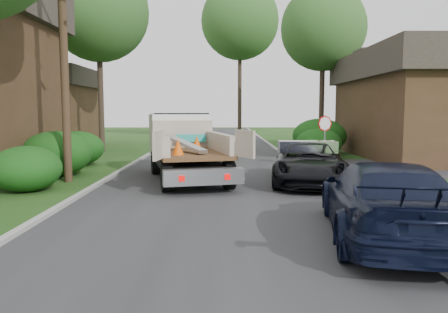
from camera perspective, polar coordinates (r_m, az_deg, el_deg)
ground at (r=11.82m, az=-2.11°, el=-7.20°), size 120.00×120.00×0.00m
road at (r=21.67m, az=-1.22°, el=-1.14°), size 8.00×90.00×0.02m
curb_left at (r=22.12m, az=-11.90°, el=-0.98°), size 0.20×90.00×0.12m
curb_right at (r=21.97m, az=9.53°, el=-0.98°), size 0.20×90.00×0.12m
stop_sign at (r=21.07m, az=13.02°, el=3.34°), size 0.71×0.32×2.48m
utility_pole at (r=17.67m, az=-20.19°, el=13.69°), size 2.42×1.25×10.00m
house_left_far at (r=36.27m, az=-22.83°, el=6.09°), size 7.56×7.56×6.00m
house_right at (r=28.45m, az=26.30°, el=6.31°), size 9.72×12.96×6.20m
hedge_left_a at (r=16.05m, az=-24.45°, el=-1.46°), size 2.34×2.34×1.53m
hedge_left_b at (r=19.36m, az=-21.05°, el=0.37°), size 2.86×2.86×1.87m
hedge_left_c at (r=22.75m, az=-18.62°, el=1.03°), size 2.60×2.60×1.70m
hedge_right_a at (r=25.16m, az=12.24°, el=1.65°), size 2.60×2.60×1.70m
hedge_right_b at (r=28.21m, az=12.34°, el=2.62°), size 3.38×3.38×2.21m
tree_left_far at (r=30.23m, az=-16.09°, el=17.76°), size 6.40×6.40×12.20m
tree_right_far at (r=32.80m, az=12.84°, el=16.00°), size 6.00×6.00×11.50m
tree_center_far at (r=42.35m, az=2.10°, el=17.27°), size 7.20×7.20×14.60m
flatbed_truck at (r=17.93m, az=-5.31°, el=1.88°), size 4.37×7.33×2.61m
black_pickup at (r=16.43m, az=11.07°, el=-0.86°), size 3.43×5.87×1.53m
navy_suv at (r=9.80m, az=20.23°, el=-5.36°), size 3.21×6.01×1.66m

